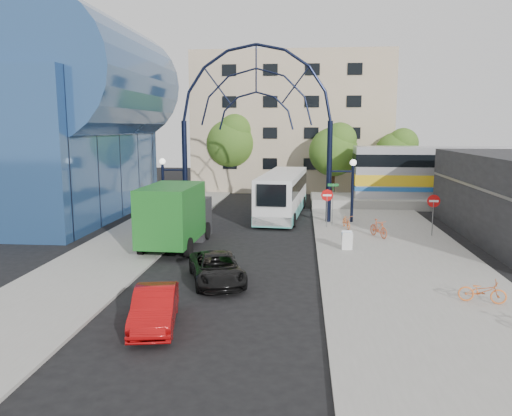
# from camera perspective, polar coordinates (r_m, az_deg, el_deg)

# --- Properties ---
(ground) EXTENTS (120.00, 120.00, 0.00)m
(ground) POSITION_cam_1_polar(r_m,az_deg,el_deg) (21.49, -3.46, -8.60)
(ground) COLOR black
(ground) RESTS_ON ground
(sidewalk_east) EXTENTS (8.00, 56.00, 0.12)m
(sidewalk_east) POSITION_cam_1_polar(r_m,az_deg,el_deg) (25.54, 16.12, -5.92)
(sidewalk_east) COLOR gray
(sidewalk_east) RESTS_ON ground
(plaza_west) EXTENTS (5.00, 50.00, 0.12)m
(plaza_west) POSITION_cam_1_polar(r_m,az_deg,el_deg) (28.68, -14.58, -4.19)
(plaza_west) COLOR gray
(plaza_west) RESTS_ON ground
(gateway_arch) EXTENTS (13.64, 0.44, 12.10)m
(gateway_arch) POSITION_cam_1_polar(r_m,az_deg,el_deg) (34.41, 0.01, 12.54)
(gateway_arch) COLOR black
(gateway_arch) RESTS_ON ground
(stop_sign) EXTENTS (0.80, 0.07, 2.50)m
(stop_sign) POSITION_cam_1_polar(r_m,az_deg,el_deg) (32.58, 8.13, 1.06)
(stop_sign) COLOR slate
(stop_sign) RESTS_ON sidewalk_east
(do_not_enter_sign) EXTENTS (0.76, 0.07, 2.48)m
(do_not_enter_sign) POSITION_cam_1_polar(r_m,az_deg,el_deg) (31.55, 19.62, 0.31)
(do_not_enter_sign) COLOR slate
(do_not_enter_sign) RESTS_ON sidewalk_east
(street_name_sign) EXTENTS (0.70, 0.70, 2.80)m
(street_name_sign) POSITION_cam_1_polar(r_m,az_deg,el_deg) (33.17, 8.77, 1.43)
(street_name_sign) COLOR slate
(street_name_sign) RESTS_ON sidewalk_east
(sandwich_board) EXTENTS (0.55, 0.61, 0.99)m
(sandwich_board) POSITION_cam_1_polar(r_m,az_deg,el_deg) (26.94, 10.38, -3.42)
(sandwich_board) COLOR white
(sandwich_board) RESTS_ON sidewalk_east
(transit_hall) EXTENTS (16.50, 18.00, 14.50)m
(transit_hall) POSITION_cam_1_polar(r_m,az_deg,el_deg) (39.76, -22.65, 8.71)
(transit_hall) COLOR navy
(transit_hall) RESTS_ON ground
(apartment_block) EXTENTS (20.00, 12.10, 14.00)m
(apartment_block) POSITION_cam_1_polar(r_m,az_deg,el_deg) (55.20, 4.14, 9.66)
(apartment_block) COLOR tan
(apartment_block) RESTS_ON ground
(train_platform) EXTENTS (32.00, 5.00, 0.80)m
(train_platform) POSITION_cam_1_polar(r_m,az_deg,el_deg) (45.87, 26.77, 0.51)
(train_platform) COLOR gray
(train_platform) RESTS_ON ground
(train_car) EXTENTS (25.10, 3.05, 4.20)m
(train_car) POSITION_cam_1_polar(r_m,az_deg,el_deg) (45.60, 27.00, 3.61)
(train_car) COLOR #B7B7BC
(train_car) RESTS_ON train_platform
(tree_north_a) EXTENTS (4.48, 4.48, 7.00)m
(tree_north_a) POSITION_cam_1_polar(r_m,az_deg,el_deg) (46.28, 9.02, 6.69)
(tree_north_a) COLOR #382314
(tree_north_a) RESTS_ON ground
(tree_north_b) EXTENTS (5.12, 5.12, 8.00)m
(tree_north_b) POSITION_cam_1_polar(r_m,az_deg,el_deg) (50.65, -2.72, 7.75)
(tree_north_b) COLOR #382314
(tree_north_b) RESTS_ON ground
(tree_north_c) EXTENTS (4.16, 4.16, 6.50)m
(tree_north_c) POSITION_cam_1_polar(r_m,az_deg,el_deg) (49.02, 15.91, 6.20)
(tree_north_c) COLOR #382314
(tree_north_c) RESTS_ON ground
(city_bus) EXTENTS (3.57, 11.88, 3.22)m
(city_bus) POSITION_cam_1_polar(r_m,az_deg,el_deg) (37.33, 3.09, 1.69)
(city_bus) COLOR silver
(city_bus) RESTS_ON ground
(green_truck) EXTENTS (2.89, 7.06, 3.52)m
(green_truck) POSITION_cam_1_polar(r_m,az_deg,el_deg) (27.86, -9.08, -0.84)
(green_truck) COLOR black
(green_truck) RESTS_ON ground
(black_suv) EXTENTS (3.31, 4.86, 1.24)m
(black_suv) POSITION_cam_1_polar(r_m,az_deg,el_deg) (21.48, -4.51, -6.89)
(black_suv) COLOR black
(black_suv) RESTS_ON ground
(red_sedan) EXTENTS (2.04, 4.06, 1.28)m
(red_sedan) POSITION_cam_1_polar(r_m,az_deg,el_deg) (17.26, -11.50, -11.08)
(red_sedan) COLOR #97090A
(red_sedan) RESTS_ON ground
(bike_near_a) EXTENTS (0.85, 1.72, 0.86)m
(bike_near_a) POSITION_cam_1_polar(r_m,az_deg,el_deg) (32.71, 10.30, -1.52)
(bike_near_a) COLOR orange
(bike_near_a) RESTS_ON sidewalk_east
(bike_near_b) EXTENTS (1.19, 1.79, 1.05)m
(bike_near_b) POSITION_cam_1_polar(r_m,az_deg,el_deg) (30.43, 13.83, -2.27)
(bike_near_b) COLOR #D5542A
(bike_near_b) RESTS_ON sidewalk_east
(bike_far_a) EXTENTS (1.77, 0.94, 0.88)m
(bike_far_a) POSITION_cam_1_polar(r_m,az_deg,el_deg) (20.54, 24.45, -8.64)
(bike_far_a) COLOR orange
(bike_far_a) RESTS_ON sidewalk_east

